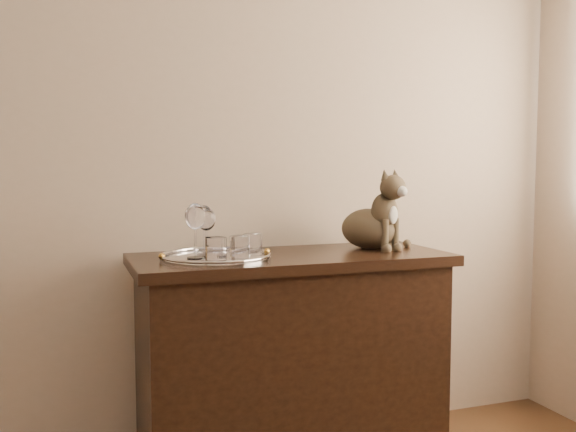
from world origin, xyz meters
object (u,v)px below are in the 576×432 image
at_px(wine_glass_c, 195,231).
at_px(tumbler_a, 240,247).
at_px(wine_glass_b, 204,230).
at_px(wine_glass_d, 206,232).
at_px(cat, 370,209).
at_px(tumbler_b, 216,249).
at_px(tumbler_c, 253,245).
at_px(tray, 216,258).
at_px(sideboard, 291,364).

xyz_separation_m(wine_glass_c, tumbler_a, (0.15, -0.06, -0.06)).
distance_m(wine_glass_b, wine_glass_c, 0.11).
bearing_deg(wine_glass_d, wine_glass_b, 87.35).
bearing_deg(cat, tumbler_b, 176.02).
xyz_separation_m(wine_glass_b, cat, (0.68, 0.01, 0.06)).
bearing_deg(wine_glass_d, wine_glass_c, -137.04).
relative_size(wine_glass_d, tumbler_b, 2.13).
relative_size(wine_glass_d, tumbler_a, 2.18).
height_order(wine_glass_b, tumbler_a, wine_glass_b).
xyz_separation_m(tumbler_a, tumbler_b, (-0.09, -0.03, 0.00)).
xyz_separation_m(wine_glass_b, tumbler_a, (0.09, -0.15, -0.05)).
relative_size(wine_glass_b, tumbler_b, 2.20).
distance_m(wine_glass_d, tumbler_b, 0.14).
xyz_separation_m(tumbler_b, tumbler_c, (0.16, 0.09, -0.00)).
relative_size(tumbler_a, tumbler_b, 0.98).
distance_m(tray, wine_glass_d, 0.10).
distance_m(sideboard, wine_glass_d, 0.62).
bearing_deg(tray, wine_glass_b, 112.58).
xyz_separation_m(tray, tumbler_c, (0.13, -0.02, 0.04)).
height_order(tray, wine_glass_b, wine_glass_b).
xyz_separation_m(tray, tumbler_b, (-0.03, -0.11, 0.05)).
relative_size(tray, wine_glass_d, 2.26).
height_order(wine_glass_c, tumbler_c, wine_glass_c).
height_order(tray, tumbler_c, tumbler_c).
bearing_deg(tumbler_a, cat, 15.08).
bearing_deg(wine_glass_b, cat, 0.42).
xyz_separation_m(tray, wine_glass_d, (-0.03, 0.02, 0.09)).
xyz_separation_m(wine_glass_b, wine_glass_d, (-0.00, -0.05, -0.00)).
bearing_deg(sideboard, wine_glass_d, 179.32).
bearing_deg(sideboard, tumbler_b, -158.82).
xyz_separation_m(sideboard, wine_glass_c, (-0.38, -0.04, 0.53)).
height_order(wine_glass_d, tumbler_c, wine_glass_d).
distance_m(wine_glass_d, cat, 0.69).
xyz_separation_m(tray, tumbler_a, (0.07, -0.09, 0.04)).
bearing_deg(wine_glass_c, cat, 7.88).
relative_size(wine_glass_d, cat, 0.55).
bearing_deg(cat, tumbler_c, 170.67).
distance_m(wine_glass_c, tumbler_b, 0.11).
xyz_separation_m(wine_glass_d, tumbler_a, (0.10, -0.10, -0.05)).
bearing_deg(tray, sideboard, 2.63).
xyz_separation_m(tumbler_c, cat, (0.52, 0.09, 0.11)).
relative_size(wine_glass_b, tumbler_c, 2.31).
xyz_separation_m(sideboard, tumbler_c, (-0.16, -0.03, 0.47)).
height_order(sideboard, tumbler_c, tumbler_c).
bearing_deg(tray, tumbler_a, -52.48).
bearing_deg(tumbler_c, tumbler_b, -149.45).
distance_m(wine_glass_c, cat, 0.75).
bearing_deg(wine_glass_c, tray, 19.66).
relative_size(tumbler_b, tumbler_c, 1.05).
bearing_deg(tumbler_b, tray, 76.68).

